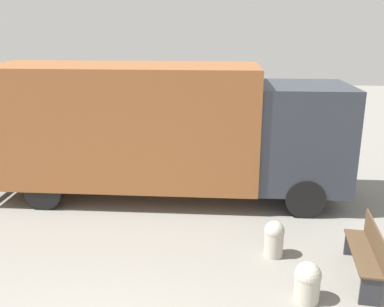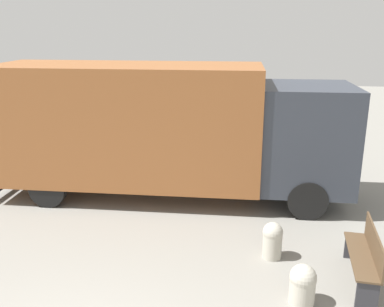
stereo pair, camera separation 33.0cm
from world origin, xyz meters
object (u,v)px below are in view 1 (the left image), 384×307
at_px(delivery_truck, 162,127).
at_px(park_bench, 368,251).
at_px(bollard_near_bench, 307,281).
at_px(bollard_far_bench, 274,238).

xyz_separation_m(delivery_truck, park_bench, (4.33, -3.35, -1.32)).
height_order(delivery_truck, bollard_near_bench, delivery_truck).
distance_m(park_bench, bollard_far_bench, 1.69).
xyz_separation_m(park_bench, bollard_near_bench, (-1.11, -0.79, -0.19)).
distance_m(delivery_truck, bollard_far_bench, 4.17).
bearing_deg(delivery_truck, bollard_far_bench, -48.63).
height_order(delivery_truck, park_bench, delivery_truck).
bearing_deg(bollard_far_bench, park_bench, -20.20).
relative_size(bollard_near_bench, bollard_far_bench, 0.94).
distance_m(delivery_truck, bollard_near_bench, 5.46).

